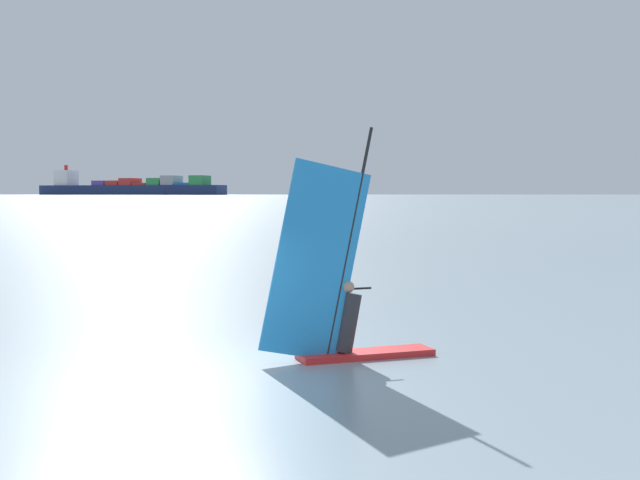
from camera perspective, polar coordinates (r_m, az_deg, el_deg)
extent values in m
plane|color=gray|center=(13.38, -8.92, -9.89)|extent=(4000.00, 4000.00, 0.00)
cube|color=red|center=(15.09, 3.27, -8.09)|extent=(2.61, 0.82, 0.12)
cylinder|color=black|center=(14.69, 2.11, -0.02)|extent=(0.92, 0.12, 4.15)
cube|color=#268CD8|center=(14.49, -0.33, -1.51)|extent=(2.15, 0.20, 3.71)
cylinder|color=black|center=(14.66, 0.99, -3.54)|extent=(1.47, 0.14, 0.04)
cylinder|color=#2D2D33|center=(14.85, 2.03, -5.90)|extent=(0.53, 0.36, 1.13)
sphere|color=tan|center=(14.76, 2.03, -3.35)|extent=(0.22, 0.22, 0.22)
cube|color=navy|center=(918.33, -13.26, 3.48)|extent=(186.13, 161.18, 10.58)
cube|color=silver|center=(962.10, -17.59, 4.23)|extent=(28.41, 29.14, 17.10)
cylinder|color=red|center=(962.36, -17.60, 4.91)|extent=(4.00, 4.00, 6.00)
cube|color=#59388C|center=(936.15, -15.14, 3.93)|extent=(27.97, 29.31, 5.20)
cube|color=red|center=(927.44, -14.24, 3.95)|extent=(27.97, 29.31, 5.20)
cube|color=red|center=(918.97, -13.33, 4.05)|extent=(27.97, 29.31, 7.80)
cube|color=red|center=(910.70, -12.40, 3.90)|extent=(27.97, 29.31, 2.60)
cube|color=#2D8C47|center=(902.73, -11.46, 4.09)|extent=(27.97, 29.31, 7.80)
cube|color=#99999E|center=(894.99, -10.50, 4.19)|extent=(27.97, 29.31, 10.40)
cube|color=#1E66AD|center=(887.45, -9.52, 3.95)|extent=(27.97, 29.31, 2.60)
cube|color=#2D8C47|center=(880.26, -8.53, 4.22)|extent=(27.97, 29.31, 10.40)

